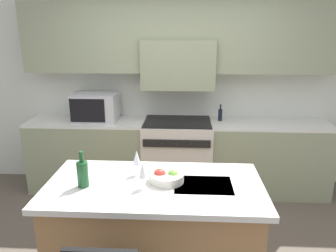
{
  "coord_description": "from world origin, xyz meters",
  "views": [
    {
      "loc": [
        0.1,
        -2.37,
        2.07
      ],
      "look_at": [
        -0.07,
        0.63,
        1.18
      ],
      "focal_mm": 35.0,
      "sensor_mm": 36.0,
      "label": 1
    }
  ],
  "objects": [
    {
      "name": "range_stove",
      "position": [
        0.0,
        1.64,
        0.47
      ],
      "size": [
        0.88,
        0.7,
        0.95
      ],
      "color": "beige",
      "rests_on": "ground_plane"
    },
    {
      "name": "microwave",
      "position": [
        -1.05,
        1.65,
        1.12
      ],
      "size": [
        0.55,
        0.41,
        0.35
      ],
      "color": "#B7B7BC",
      "rests_on": "back_counter"
    },
    {
      "name": "wine_glass_near",
      "position": [
        -0.21,
        -0.18,
        1.08
      ],
      "size": [
        0.07,
        0.07,
        0.21
      ],
      "color": "white",
      "rests_on": "kitchen_island"
    },
    {
      "name": "back_counter",
      "position": [
        0.0,
        1.66,
        0.47
      ],
      "size": [
        3.85,
        0.62,
        0.94
      ],
      "color": "gray",
      "rests_on": "ground_plane"
    },
    {
      "name": "wine_glass_far",
      "position": [
        -0.29,
        0.05,
        1.08
      ],
      "size": [
        0.07,
        0.07,
        0.21
      ],
      "color": "white",
      "rests_on": "kitchen_island"
    },
    {
      "name": "back_cabinetry",
      "position": [
        0.0,
        1.9,
        1.61
      ],
      "size": [
        10.0,
        0.46,
        2.7
      ],
      "color": "silver",
      "rests_on": "ground_plane"
    },
    {
      "name": "oil_bottle_on_counter",
      "position": [
        0.55,
        1.72,
        1.02
      ],
      "size": [
        0.05,
        0.05,
        0.22
      ],
      "color": "black",
      "rests_on": "back_counter"
    },
    {
      "name": "kitchen_island",
      "position": [
        -0.13,
        -0.1,
        0.47
      ],
      "size": [
        1.67,
        0.86,
        0.93
      ],
      "color": "olive",
      "rests_on": "ground_plane"
    },
    {
      "name": "wine_bottle",
      "position": [
        -0.66,
        -0.17,
        1.04
      ],
      "size": [
        0.09,
        0.09,
        0.28
      ],
      "color": "#194723",
      "rests_on": "kitchen_island"
    },
    {
      "name": "fruit_bowl",
      "position": [
        -0.04,
        -0.05,
        0.97
      ],
      "size": [
        0.27,
        0.27,
        0.1
      ],
      "color": "silver",
      "rests_on": "kitchen_island"
    }
  ]
}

